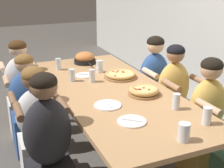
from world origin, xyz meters
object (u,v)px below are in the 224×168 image
object	(u,v)px
empty_plate_a	(108,105)
drinking_glass_g	(176,103)
drinking_glass_d	(207,117)
drinking_glass_e	(58,64)
drinking_glass_b	(92,76)
empty_plate_b	(85,75)
empty_plate_c	(132,121)
diner_near_midright	(49,152)
diner_far_midleft	(154,89)
diner_far_midright	(206,123)
diner_near_left	(22,92)
skillet_bowl	(85,58)
diner_near_midleft	(29,109)
drinking_glass_f	(100,67)
drinking_glass_c	(184,133)
pizza_board_main	(144,91)
diner_far_center	(172,102)
pizza_board_second	(120,75)
drinking_glass_a	(72,76)
diner_near_center	(38,129)

from	to	relation	value
empty_plate_a	drinking_glass_g	bearing A→B (deg)	59.90
drinking_glass_d	drinking_glass_e	size ratio (longest dim) A/B	1.02
drinking_glass_b	drinking_glass_d	distance (m)	1.27
empty_plate_b	empty_plate_c	xyz separation A→B (m)	(1.16, -0.03, -0.00)
drinking_glass_g	diner_near_midright	world-z (taller)	diner_near_midright
drinking_glass_e	diner_far_midleft	size ratio (longest dim) A/B	0.11
drinking_glass_e	diner_far_midright	xyz separation A→B (m)	(1.31, 1.02, -0.33)
diner_near_left	diner_far_midright	xyz separation A→B (m)	(1.47, 1.43, 0.01)
empty_plate_b	empty_plate_c	bearing A→B (deg)	-1.29
skillet_bowl	diner_near_midleft	xyz separation A→B (m)	(0.41, -0.76, -0.36)
drinking_glass_f	diner_far_midleft	xyz separation A→B (m)	(0.11, 0.63, -0.31)
empty_plate_c	drinking_glass_d	bearing A→B (deg)	63.26
drinking_glass_c	diner_near_midleft	xyz separation A→B (m)	(-1.59, -0.76, -0.35)
pizza_board_main	drinking_glass_b	world-z (taller)	drinking_glass_b
diner_far_center	diner_near_midright	bearing A→B (deg)	18.43
empty_plate_c	diner_far_center	distance (m)	1.14
drinking_glass_d	drinking_glass_b	bearing A→B (deg)	-159.46
pizza_board_second	diner_near_midright	world-z (taller)	diner_near_midright
drinking_glass_e	drinking_glass_g	bearing A→B (deg)	22.90
drinking_glass_g	diner_far_center	xyz separation A→B (m)	(-0.65, 0.42, -0.32)
drinking_glass_a	drinking_glass_d	size ratio (longest dim) A/B	0.95
drinking_glass_b	diner_far_midleft	size ratio (longest dim) A/B	0.11
drinking_glass_c	diner_far_midright	size ratio (longest dim) A/B	0.11
drinking_glass_a	diner_near_left	xyz separation A→B (m)	(-0.60, -0.43, -0.32)
skillet_bowl	empty_plate_c	size ratio (longest dim) A/B	1.75
diner_near_left	drinking_glass_g	bearing A→B (deg)	-57.69
empty_plate_c	pizza_board_second	bearing A→B (deg)	159.99
empty_plate_c	pizza_board_main	bearing A→B (deg)	142.31
drinking_glass_b	diner_near_left	world-z (taller)	diner_near_left
diner_far_midleft	diner_near_midright	bearing A→B (deg)	31.41
pizza_board_main	diner_near_center	size ratio (longest dim) A/B	0.26
drinking_glass_c	diner_near_center	bearing A→B (deg)	-144.33
drinking_glass_e	diner_far_center	xyz separation A→B (m)	(0.77, 1.02, -0.33)
pizza_board_second	diner_far_midleft	distance (m)	0.59
drinking_glass_a	drinking_glass_b	world-z (taller)	drinking_glass_b
empty_plate_b	diner_far_center	world-z (taller)	diner_far_center
drinking_glass_c	diner_near_midright	world-z (taller)	diner_near_midright
empty_plate_b	drinking_glass_e	world-z (taller)	drinking_glass_e
skillet_bowl	empty_plate_b	size ratio (longest dim) A/B	1.93
skillet_bowl	drinking_glass_e	distance (m)	0.38
pizza_board_main	pizza_board_second	world-z (taller)	pizza_board_main
empty_plate_a	pizza_board_second	bearing A→B (deg)	147.07
drinking_glass_g	diner_far_midright	distance (m)	0.54
drinking_glass_b	diner_near_left	distance (m)	0.98
diner_far_center	diner_near_midleft	xyz separation A→B (m)	(-0.50, -1.43, -0.03)
drinking_glass_b	diner_far_midright	distance (m)	1.17
skillet_bowl	diner_near_center	xyz separation A→B (m)	(0.93, -0.76, -0.34)
drinking_glass_d	diner_near_midright	distance (m)	1.20
empty_plate_a	drinking_glass_b	xyz separation A→B (m)	(-0.61, 0.08, 0.05)
drinking_glass_e	diner_near_midright	world-z (taller)	diner_near_midright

